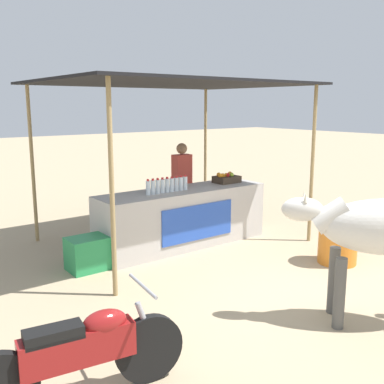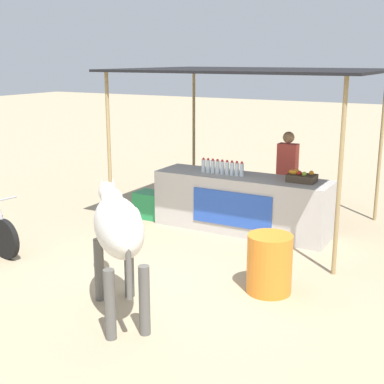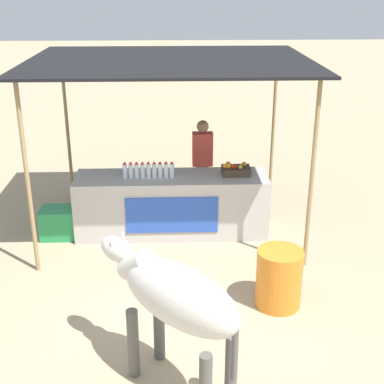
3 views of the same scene
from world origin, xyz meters
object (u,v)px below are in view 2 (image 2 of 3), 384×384
at_px(stall_counter, 241,203).
at_px(water_barrel, 269,264).
at_px(cooler_box, 152,205).
at_px(fruit_crate, 301,177).
at_px(cow, 118,228).
at_px(vendor_behind_counter, 287,177).

relative_size(stall_counter, water_barrel, 3.98).
relative_size(cooler_box, water_barrel, 0.80).
bearing_deg(cooler_box, stall_counter, 3.17).
bearing_deg(cooler_box, water_barrel, -33.16).
height_order(fruit_crate, cow, cow).
xyz_separation_m(fruit_crate, cow, (-0.97, -3.54, -0.00)).
distance_m(fruit_crate, water_barrel, 2.28).
bearing_deg(stall_counter, fruit_crate, 2.92).
bearing_deg(vendor_behind_counter, cow, -96.59).
bearing_deg(fruit_crate, vendor_behind_counter, 124.33).
xyz_separation_m(stall_counter, water_barrel, (1.32, -2.11, -0.10)).
relative_size(stall_counter, vendor_behind_counter, 1.82).
relative_size(fruit_crate, vendor_behind_counter, 0.27).
xyz_separation_m(cooler_box, water_barrel, (3.08, -2.01, 0.14)).
height_order(stall_counter, fruit_crate, fruit_crate).
bearing_deg(vendor_behind_counter, water_barrel, -74.45).
bearing_deg(water_barrel, fruit_crate, 98.36).
relative_size(fruit_crate, cooler_box, 0.73).
relative_size(vendor_behind_counter, cooler_box, 2.75).
bearing_deg(cow, stall_counter, 90.57).
xyz_separation_m(stall_counter, cow, (0.03, -3.49, 0.55)).
xyz_separation_m(water_barrel, cow, (-1.29, -1.38, 0.66)).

